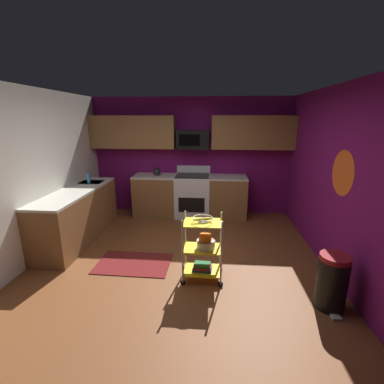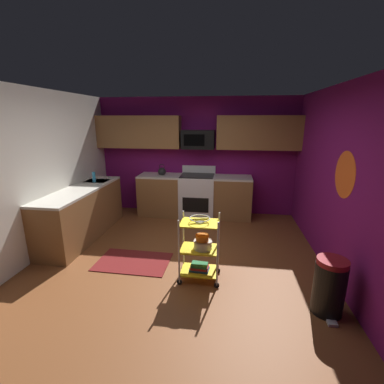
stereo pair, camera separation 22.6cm
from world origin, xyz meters
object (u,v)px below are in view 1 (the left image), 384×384
at_px(rolling_cart, 202,249).
at_px(mixing_bowl_large, 206,244).
at_px(trash_can, 332,282).
at_px(kettle, 157,172).
at_px(fruit_bowl, 203,219).
at_px(dish_soap_bottle, 88,178).
at_px(oven_range, 193,195).
at_px(microwave, 193,139).
at_px(book_stack, 202,267).
at_px(mixing_bowl_small, 205,237).

distance_m(rolling_cart, mixing_bowl_large, 0.08).
relative_size(rolling_cart, trash_can, 1.39).
height_order(rolling_cart, mixing_bowl_large, rolling_cart).
relative_size(mixing_bowl_large, kettle, 0.95).
relative_size(fruit_bowl, dish_soap_bottle, 1.36).
bearing_deg(mixing_bowl_large, rolling_cart, -180.00).
distance_m(kettle, dish_soap_bottle, 1.45).
xyz_separation_m(mixing_bowl_large, kettle, (-1.17, 2.50, 0.48)).
bearing_deg(fruit_bowl, kettle, 114.20).
bearing_deg(oven_range, mixing_bowl_large, -81.58).
distance_m(microwave, mixing_bowl_large, 2.89).
bearing_deg(oven_range, kettle, -179.72).
height_order(book_stack, kettle, kettle).
xyz_separation_m(microwave, dish_soap_bottle, (-1.96, -0.96, -0.68)).
xyz_separation_m(oven_range, dish_soap_bottle, (-1.96, -0.86, 0.54)).
relative_size(fruit_bowl, mixing_bowl_small, 1.49).
bearing_deg(kettle, book_stack, -65.80).
relative_size(kettle, dish_soap_bottle, 1.32).
xyz_separation_m(oven_range, fruit_bowl, (0.33, -2.50, 0.40)).
bearing_deg(mixing_bowl_small, fruit_bowl, 177.20).
height_order(mixing_bowl_small, kettle, kettle).
bearing_deg(book_stack, trash_can, -16.76).
height_order(oven_range, kettle, kettle).
xyz_separation_m(fruit_bowl, kettle, (-1.12, 2.50, 0.12)).
distance_m(rolling_cart, fruit_bowl, 0.42).
distance_m(rolling_cart, trash_can, 1.58).
height_order(microwave, kettle, microwave).
height_order(microwave, dish_soap_bottle, microwave).
distance_m(rolling_cart, kettle, 2.79).
bearing_deg(oven_range, microwave, 90.26).
height_order(oven_range, mixing_bowl_small, oven_range).
bearing_deg(dish_soap_bottle, mixing_bowl_small, -35.25).
xyz_separation_m(fruit_bowl, trash_can, (1.51, -0.45, -0.55)).
xyz_separation_m(oven_range, rolling_cart, (0.33, -2.50, -0.03)).
bearing_deg(mixing_bowl_small, book_stack, 177.20).
bearing_deg(book_stack, rolling_cart, -71.57).
bearing_deg(rolling_cart, fruit_bowl, 104.04).
xyz_separation_m(book_stack, trash_can, (1.51, -0.45, 0.15)).
relative_size(mixing_bowl_large, mixing_bowl_small, 1.38).
relative_size(fruit_bowl, book_stack, 1.00).
height_order(oven_range, rolling_cart, oven_range).
xyz_separation_m(rolling_cart, mixing_bowl_large, (0.04, 0.00, 0.07)).
bearing_deg(mixing_bowl_small, rolling_cart, 177.20).
bearing_deg(kettle, mixing_bowl_large, -64.98).
height_order(fruit_bowl, trash_can, fruit_bowl).
relative_size(oven_range, microwave, 1.57).
xyz_separation_m(mixing_bowl_small, kettle, (-1.16, 2.50, 0.38)).
height_order(oven_range, mixing_bowl_large, oven_range).
bearing_deg(fruit_bowl, trash_can, -16.76).
bearing_deg(trash_can, kettle, 131.71).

